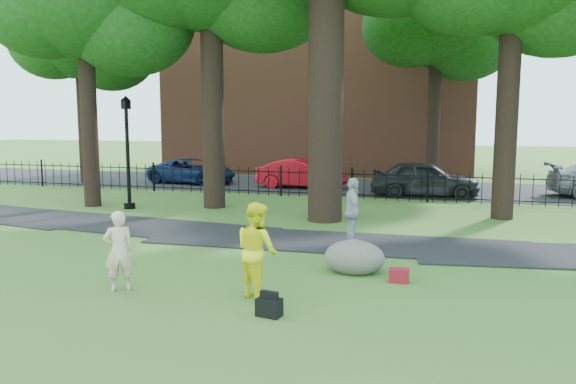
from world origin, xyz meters
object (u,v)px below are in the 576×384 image
(man, at_px, (257,250))
(red_sedan, at_px, (301,174))
(lamppost, at_px, (128,154))
(woman, at_px, (119,251))
(boulder, at_px, (354,255))

(man, distance_m, red_sedan, 16.17)
(lamppost, height_order, red_sedan, lamppost)
(woman, xyz_separation_m, red_sedan, (-0.71, 16.15, -0.09))
(woman, bearing_deg, red_sedan, -120.62)
(man, xyz_separation_m, lamppost, (-7.85, 8.31, 1.10))
(boulder, xyz_separation_m, red_sedan, (-4.81, 13.64, 0.30))
(woman, distance_m, boulder, 4.82)
(man, xyz_separation_m, boulder, (1.43, 2.18, -0.51))
(man, distance_m, lamppost, 11.48)
(red_sedan, bearing_deg, woman, -176.06)
(woman, xyz_separation_m, man, (2.66, 0.34, 0.11))
(boulder, height_order, red_sedan, red_sedan)
(woman, relative_size, red_sedan, 0.37)
(red_sedan, bearing_deg, man, -166.53)
(lamppost, bearing_deg, boulder, -13.56)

